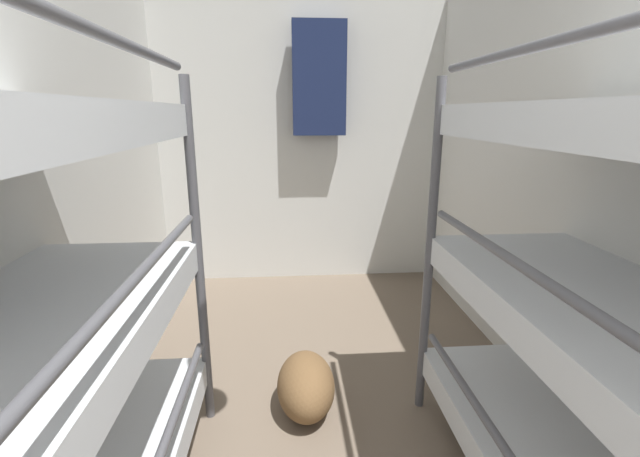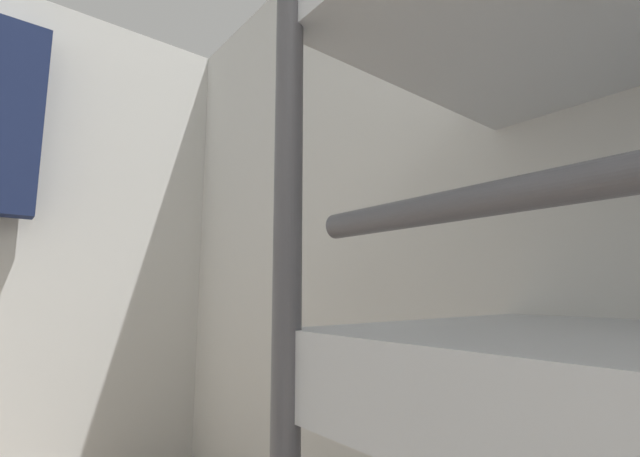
% 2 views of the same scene
% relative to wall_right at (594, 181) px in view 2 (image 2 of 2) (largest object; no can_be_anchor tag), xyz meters
% --- Properties ---
extents(wall_right, '(0.06, 4.31, 2.47)m').
position_rel_wall_right_xyz_m(wall_right, '(0.00, 0.00, 0.00)').
color(wall_right, silver).
rests_on(wall_right, ground_plane).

